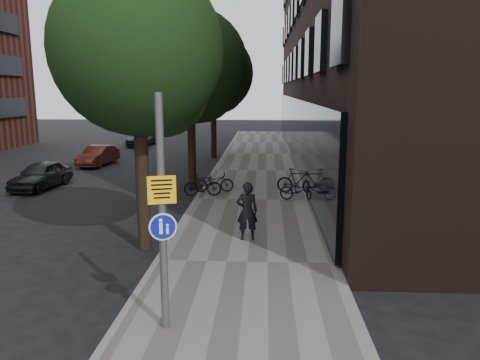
# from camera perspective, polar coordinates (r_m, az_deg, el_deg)

# --- Properties ---
(ground) EXTENTS (120.00, 120.00, 0.00)m
(ground) POSITION_cam_1_polar(r_m,az_deg,el_deg) (8.75, -1.71, -18.42)
(ground) COLOR black
(ground) RESTS_ON ground
(sidewalk) EXTENTS (4.50, 60.00, 0.12)m
(sidewalk) POSITION_cam_1_polar(r_m,az_deg,el_deg) (18.10, 1.69, -2.55)
(sidewalk) COLOR slate
(sidewalk) RESTS_ON ground
(curb_edge) EXTENTS (0.15, 60.00, 0.13)m
(curb_edge) POSITION_cam_1_polar(r_m,az_deg,el_deg) (18.29, -5.38, -2.44)
(curb_edge) COLOR slate
(curb_edge) RESTS_ON ground
(building_right_dark_brick) EXTENTS (12.00, 40.00, 18.00)m
(building_right_dark_brick) POSITION_cam_1_polar(r_m,az_deg,el_deg) (30.98, 18.75, 19.16)
(building_right_dark_brick) COLOR black
(building_right_dark_brick) RESTS_ON ground
(street_tree_near) EXTENTS (4.40, 4.40, 7.50)m
(street_tree_near) POSITION_cam_1_polar(r_m,az_deg,el_deg) (12.67, -11.89, 14.43)
(street_tree_near) COLOR black
(street_tree_near) RESTS_ON ground
(street_tree_mid) EXTENTS (5.00, 5.00, 7.80)m
(street_tree_mid) POSITION_cam_1_polar(r_m,az_deg,el_deg) (21.00, -5.83, 13.16)
(street_tree_mid) COLOR black
(street_tree_mid) RESTS_ON ground
(street_tree_far) EXTENTS (5.00, 5.00, 7.80)m
(street_tree_far) POSITION_cam_1_polar(r_m,az_deg,el_deg) (29.92, -3.14, 12.53)
(street_tree_far) COLOR black
(street_tree_far) RESTS_ON ground
(signpost) EXTENTS (0.46, 0.17, 4.13)m
(signpost) POSITION_cam_1_polar(r_m,az_deg,el_deg) (8.10, -9.47, -4.12)
(signpost) COLOR #595B5E
(signpost) RESTS_ON sidewalk
(pedestrian) EXTENTS (0.64, 0.46, 1.65)m
(pedestrian) POSITION_cam_1_polar(r_m,az_deg,el_deg) (13.11, 0.88, -3.82)
(pedestrian) COLOR black
(pedestrian) RESTS_ON sidewalk
(parked_bike_facade_near) EXTENTS (1.68, 1.05, 0.83)m
(parked_bike_facade_near) POSITION_cam_1_polar(r_m,az_deg,el_deg) (17.89, 7.30, -1.24)
(parked_bike_facade_near) COLOR black
(parked_bike_facade_near) RESTS_ON sidewalk
(parked_bike_facade_far) EXTENTS (1.77, 0.92, 1.03)m
(parked_bike_facade_far) POSITION_cam_1_polar(r_m,az_deg,el_deg) (19.12, 7.03, -0.15)
(parked_bike_facade_far) COLOR black
(parked_bike_facade_far) RESTS_ON sidewalk
(parked_bike_curb_near) EXTENTS (1.70, 0.81, 0.86)m
(parked_bike_curb_near) POSITION_cam_1_polar(r_m,az_deg,el_deg) (19.33, -3.20, -0.22)
(parked_bike_curb_near) COLOR black
(parked_bike_curb_near) RESTS_ON sidewalk
(parked_bike_curb_far) EXTENTS (1.53, 0.57, 0.90)m
(parked_bike_curb_far) POSITION_cam_1_polar(r_m,az_deg,el_deg) (18.62, -4.59, -0.60)
(parked_bike_curb_far) COLOR black
(parked_bike_curb_far) RESTS_ON sidewalk
(parked_car_near) EXTENTS (1.78, 3.63, 1.19)m
(parked_car_near) POSITION_cam_1_polar(r_m,az_deg,el_deg) (22.34, -23.09, 0.57)
(parked_car_near) COLOR black
(parked_car_near) RESTS_ON ground
(parked_car_mid) EXTENTS (1.56, 3.53, 1.13)m
(parked_car_mid) POSITION_cam_1_polar(r_m,az_deg,el_deg) (28.04, -16.91, 2.86)
(parked_car_mid) COLOR #561F18
(parked_car_mid) RESTS_ON ground
(parked_car_far) EXTENTS (1.83, 4.04, 1.15)m
(parked_car_far) POSITION_cam_1_polar(r_m,az_deg,el_deg) (37.22, -11.86, 5.01)
(parked_car_far) COLOR #1C1E32
(parked_car_far) RESTS_ON ground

